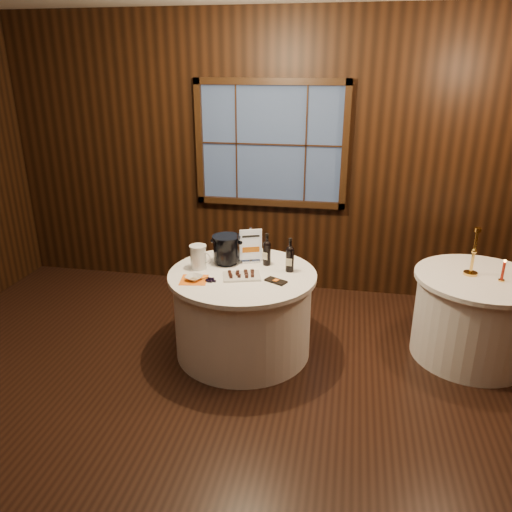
% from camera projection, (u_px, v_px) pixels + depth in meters
% --- Properties ---
extents(ground, '(6.00, 6.00, 0.00)m').
position_uv_depth(ground, '(214.00, 422.00, 3.65)').
color(ground, black).
rests_on(ground, ground).
extents(back_wall, '(6.00, 0.10, 3.00)m').
position_uv_depth(back_wall, '(271.00, 154.00, 5.37)').
color(back_wall, black).
rests_on(back_wall, ground).
extents(main_table, '(1.28, 1.28, 0.77)m').
position_uv_depth(main_table, '(243.00, 312.00, 4.43)').
color(main_table, white).
rests_on(main_table, ground).
extents(side_table, '(1.08, 1.08, 0.77)m').
position_uv_depth(side_table, '(474.00, 317.00, 4.35)').
color(side_table, white).
rests_on(side_table, ground).
extents(sign_stand, '(0.19, 0.15, 0.32)m').
position_uv_depth(sign_stand, '(250.00, 250.00, 4.49)').
color(sign_stand, '#B6B5BD').
rests_on(sign_stand, main_table).
extents(port_bottle_left, '(0.07, 0.08, 0.29)m').
position_uv_depth(port_bottle_left, '(267.00, 251.00, 4.42)').
color(port_bottle_left, black).
rests_on(port_bottle_left, main_table).
extents(port_bottle_right, '(0.07, 0.08, 0.30)m').
position_uv_depth(port_bottle_right, '(290.00, 257.00, 4.28)').
color(port_bottle_right, black).
rests_on(port_bottle_right, main_table).
extents(ice_bucket, '(0.26, 0.26, 0.26)m').
position_uv_depth(ice_bucket, '(227.00, 249.00, 4.45)').
color(ice_bucket, black).
rests_on(ice_bucket, main_table).
extents(chocolate_plate, '(0.36, 0.29, 0.04)m').
position_uv_depth(chocolate_plate, '(242.00, 275.00, 4.19)').
color(chocolate_plate, silver).
rests_on(chocolate_plate, main_table).
extents(chocolate_box, '(0.20, 0.16, 0.02)m').
position_uv_depth(chocolate_box, '(276.00, 281.00, 4.11)').
color(chocolate_box, black).
rests_on(chocolate_box, main_table).
extents(grape_bunch, '(0.15, 0.07, 0.03)m').
position_uv_depth(grape_bunch, '(211.00, 279.00, 4.12)').
color(grape_bunch, black).
rests_on(grape_bunch, main_table).
extents(glass_pitcher, '(0.20, 0.15, 0.21)m').
position_uv_depth(glass_pitcher, '(198.00, 257.00, 4.35)').
color(glass_pitcher, white).
rests_on(glass_pitcher, main_table).
extents(orange_napkin, '(0.25, 0.25, 0.00)m').
position_uv_depth(orange_napkin, '(194.00, 280.00, 4.15)').
color(orange_napkin, orange).
rests_on(orange_napkin, main_table).
extents(cracker_bowl, '(0.17, 0.17, 0.03)m').
position_uv_depth(cracker_bowl, '(194.00, 278.00, 4.14)').
color(cracker_bowl, silver).
rests_on(cracker_bowl, orange_napkin).
extents(brass_candlestick, '(0.12, 0.12, 0.42)m').
position_uv_depth(brass_candlestick, '(473.00, 258.00, 4.20)').
color(brass_candlestick, gold).
rests_on(brass_candlestick, side_table).
extents(red_candle, '(0.05, 0.05, 0.19)m').
position_uv_depth(red_candle, '(503.00, 273.00, 4.10)').
color(red_candle, gold).
rests_on(red_candle, side_table).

